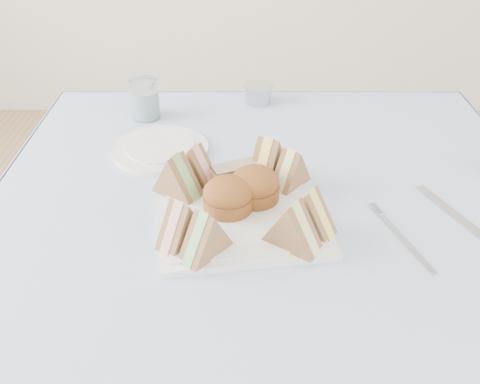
{
  "coord_description": "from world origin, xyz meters",
  "views": [
    {
      "loc": [
        -0.05,
        -0.77,
        1.29
      ],
      "look_at": [
        -0.05,
        -0.03,
        0.8
      ],
      "focal_mm": 40.0,
      "sensor_mm": 36.0,
      "label": 1
    }
  ],
  "objects": [
    {
      "name": "knife",
      "position": [
        0.32,
        -0.03,
        0.75
      ],
      "size": [
        0.09,
        0.19,
        0.0
      ],
      "primitive_type": "cube",
      "rotation": [
        0.0,
        0.0,
        0.4
      ],
      "color": "#AEAFB8",
      "rests_on": "tablecloth"
    },
    {
      "name": "scone_right",
      "position": [
        -0.03,
        0.0,
        0.79
      ],
      "size": [
        0.12,
        0.12,
        0.06
      ],
      "primitive_type": "cylinder",
      "rotation": [
        0.0,
        0.0,
        0.62
      ],
      "color": "brown",
      "rests_on": "serving_plate"
    },
    {
      "name": "sandwich_br_b",
      "position": [
        -0.0,
        0.08,
        0.8
      ],
      "size": [
        0.08,
        0.1,
        0.08
      ],
      "primitive_type": null,
      "rotation": [
        0.0,
        0.0,
        -2.08
      ],
      "color": "olive",
      "rests_on": "serving_plate"
    },
    {
      "name": "scone_left",
      "position": [
        -0.07,
        -0.03,
        0.79
      ],
      "size": [
        0.11,
        0.11,
        0.06
      ],
      "primitive_type": "cylinder",
      "rotation": [
        0.0,
        0.0,
        0.3
      ],
      "color": "brown",
      "rests_on": "serving_plate"
    },
    {
      "name": "sandwich_br_a",
      "position": [
        0.04,
        0.05,
        0.79
      ],
      "size": [
        0.08,
        0.09,
        0.07
      ],
      "primitive_type": null,
      "rotation": [
        0.0,
        0.0,
        -2.24
      ],
      "color": "olive",
      "rests_on": "serving_plate"
    },
    {
      "name": "sandwich_fr_b",
      "position": [
        0.03,
        -0.12,
        0.8
      ],
      "size": [
        0.1,
        0.09,
        0.08
      ],
      "primitive_type": null,
      "rotation": [
        0.0,
        0.0,
        -0.61
      ],
      "color": "olive",
      "rests_on": "serving_plate"
    },
    {
      "name": "sandwich_fl_b",
      "position": [
        -0.1,
        -0.14,
        0.8
      ],
      "size": [
        0.09,
        0.09,
        0.08
      ],
      "primitive_type": null,
      "rotation": [
        0.0,
        0.0,
        0.85
      ],
      "color": "olive",
      "rests_on": "serving_plate"
    },
    {
      "name": "sandwich_fr_a",
      "position": [
        0.06,
        -0.08,
        0.8
      ],
      "size": [
        0.09,
        0.08,
        0.08
      ],
      "primitive_type": null,
      "rotation": [
        0.0,
        0.0,
        -0.6
      ],
      "color": "olive",
      "rests_on": "serving_plate"
    },
    {
      "name": "tea_strainer",
      "position": [
        -0.01,
        0.44,
        0.77
      ],
      "size": [
        0.07,
        0.07,
        0.04
      ],
      "primitive_type": "cylinder",
      "rotation": [
        0.0,
        0.0,
        0.02
      ],
      "color": "#AEAFB8",
      "rests_on": "tablecloth"
    },
    {
      "name": "serving_plate",
      "position": [
        -0.05,
        -0.03,
        0.75
      ],
      "size": [
        0.32,
        0.32,
        0.01
      ],
      "primitive_type": "cube",
      "rotation": [
        0.0,
        0.0,
        0.15
      ],
      "color": "white",
      "rests_on": "tablecloth"
    },
    {
      "name": "side_plate",
      "position": [
        -0.22,
        0.19,
        0.75
      ],
      "size": [
        0.22,
        0.22,
        0.01
      ],
      "primitive_type": "cylinder",
      "rotation": [
        0.0,
        0.0,
        -0.11
      ],
      "color": "white",
      "rests_on": "tablecloth"
    },
    {
      "name": "tablecloth",
      "position": [
        0.0,
        0.0,
        0.74
      ],
      "size": [
        1.02,
        1.02,
        0.01
      ],
      "primitive_type": "cube",
      "color": "#B0C3F2",
      "rests_on": "table"
    },
    {
      "name": "water_glass",
      "position": [
        -0.27,
        0.36,
        0.79
      ],
      "size": [
        0.06,
        0.06,
        0.09
      ],
      "primitive_type": "cylinder",
      "rotation": [
        0.0,
        0.0,
        0.02
      ],
      "color": "white",
      "rests_on": "tablecloth"
    },
    {
      "name": "table",
      "position": [
        0.0,
        0.0,
        0.37
      ],
      "size": [
        0.9,
        0.9,
        0.74
      ],
      "primitive_type": "cube",
      "color": "brown",
      "rests_on": "floor"
    },
    {
      "name": "fork",
      "position": [
        0.22,
        -0.1,
        0.75
      ],
      "size": [
        0.06,
        0.15,
        0.0
      ],
      "primitive_type": "cube",
      "rotation": [
        0.0,
        0.0,
        0.31
      ],
      "color": "#AEAFB8",
      "rests_on": "tablecloth"
    },
    {
      "name": "sandwich_bl_b",
      "position": [
        -0.13,
        0.06,
        0.8
      ],
      "size": [
        0.09,
        0.08,
        0.08
      ],
      "primitive_type": null,
      "rotation": [
        0.0,
        0.0,
        2.58
      ],
      "color": "olive",
      "rests_on": "serving_plate"
    },
    {
      "name": "sandwich_fl_a",
      "position": [
        -0.14,
        -0.11,
        0.8
      ],
      "size": [
        0.08,
        0.09,
        0.08
      ],
      "primitive_type": null,
      "rotation": [
        0.0,
        0.0,
        0.93
      ],
      "color": "olive",
      "rests_on": "serving_plate"
    },
    {
      "name": "pastry_slice",
      "position": [
        -0.06,
        0.05,
        0.78
      ],
      "size": [
        0.09,
        0.06,
        0.04
      ],
      "primitive_type": "cube",
      "rotation": [
        0.0,
        0.0,
        0.4
      ],
      "color": "beige",
      "rests_on": "serving_plate"
    },
    {
      "name": "sandwich_bl_a",
      "position": [
        -0.16,
        0.02,
        0.8
      ],
      "size": [
        0.1,
        0.09,
        0.08
      ],
      "primitive_type": null,
      "rotation": [
        0.0,
        0.0,
        2.53
      ],
      "color": "olive",
      "rests_on": "serving_plate"
    }
  ]
}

